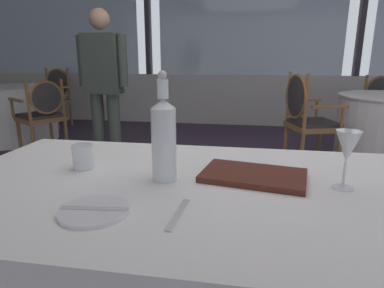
# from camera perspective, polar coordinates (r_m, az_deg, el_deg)

# --- Properties ---
(ground_plane) EXTENTS (14.09, 14.09, 0.00)m
(ground_plane) POSITION_cam_1_polar(r_m,az_deg,el_deg) (2.23, 7.94, -16.23)
(ground_plane) COLOR #47384C
(window_wall_far) EXTENTS (10.84, 0.14, 2.92)m
(window_wall_far) POSITION_cam_1_polar(r_m,az_deg,el_deg) (5.74, 9.67, 14.79)
(window_wall_far) COLOR beige
(window_wall_far) RESTS_ON ground_plane
(foreground_table) EXTENTS (1.60, 0.93, 0.75)m
(foreground_table) POSITION_cam_1_polar(r_m,az_deg,el_deg) (1.26, -1.59, -22.96)
(foreground_table) COLOR white
(foreground_table) RESTS_ON ground_plane
(side_plate) EXTENTS (0.19, 0.19, 0.01)m
(side_plate) POSITION_cam_1_polar(r_m,az_deg,el_deg) (0.91, -16.55, -10.98)
(side_plate) COLOR white
(side_plate) RESTS_ON foreground_table
(butter_knife) EXTENTS (0.18, 0.04, 0.00)m
(butter_knife) POSITION_cam_1_polar(r_m,az_deg,el_deg) (0.91, -16.58, -10.69)
(butter_knife) COLOR silver
(butter_knife) RESTS_ON foreground_table
(dinner_fork) EXTENTS (0.03, 0.18, 0.00)m
(dinner_fork) POSITION_cam_1_polar(r_m,az_deg,el_deg) (0.87, -2.41, -12.02)
(dinner_fork) COLOR silver
(dinner_fork) RESTS_ON foreground_table
(water_bottle) EXTENTS (0.08, 0.08, 0.35)m
(water_bottle) POSITION_cam_1_polar(r_m,az_deg,el_deg) (1.06, -4.91, 1.17)
(water_bottle) COLOR white
(water_bottle) RESTS_ON foreground_table
(wine_glass) EXTENTS (0.07, 0.07, 0.18)m
(wine_glass) POSITION_cam_1_polar(r_m,az_deg,el_deg) (1.09, 25.29, -0.64)
(wine_glass) COLOR white
(wine_glass) RESTS_ON foreground_table
(water_tumbler) EXTENTS (0.07, 0.07, 0.09)m
(water_tumbler) POSITION_cam_1_polar(r_m,az_deg,el_deg) (1.26, -18.32, -2.07)
(water_tumbler) COLOR white
(water_tumbler) RESTS_ON foreground_table
(menu_book) EXTENTS (0.37, 0.27, 0.02)m
(menu_book) POSITION_cam_1_polar(r_m,az_deg,el_deg) (1.13, 10.59, -5.36)
(menu_book) COLOR #512319
(menu_book) RESTS_ON foreground_table
(dining_chair_0_0) EXTENTS (0.60, 0.55, 0.91)m
(dining_chair_0_0) POSITION_cam_1_polar(r_m,az_deg,el_deg) (5.14, 29.87, 6.04)
(dining_chair_0_0) COLOR olive
(dining_chair_0_0) RESTS_ON ground_plane
(dining_chair_0_1) EXTENTS (0.58, 0.62, 1.00)m
(dining_chair_0_1) POSITION_cam_1_polar(r_m,az_deg,el_deg) (3.61, 19.07, 4.95)
(dining_chair_0_1) COLOR olive
(dining_chair_0_1) RESTS_ON ground_plane
(background_table_1) EXTENTS (1.21, 1.21, 0.75)m
(background_table_1) POSITION_cam_1_polar(r_m,az_deg,el_deg) (5.27, -28.75, 4.63)
(background_table_1) COLOR white
(background_table_1) RESTS_ON ground_plane
(dining_chair_1_1) EXTENTS (0.64, 0.65, 0.90)m
(dining_chair_1_1) POSITION_cam_1_polar(r_m,az_deg,el_deg) (4.30, -24.38, 5.25)
(dining_chair_1_1) COLOR olive
(dining_chair_1_1) RESTS_ON ground_plane
(dining_chair_1_2) EXTENTS (0.55, 0.49, 0.97)m
(dining_chair_1_2) POSITION_cam_1_polar(r_m,az_deg,el_deg) (6.06, -22.63, 8.14)
(dining_chair_1_2) COLOR olive
(dining_chair_1_2) RESTS_ON ground_plane
(diner_person_0) EXTENTS (0.53, 0.22, 1.60)m
(diner_person_0) POSITION_cam_1_polar(r_m,az_deg,el_deg) (3.52, -15.06, 10.47)
(diner_person_0) COLOR #424C42
(diner_person_0) RESTS_ON ground_plane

